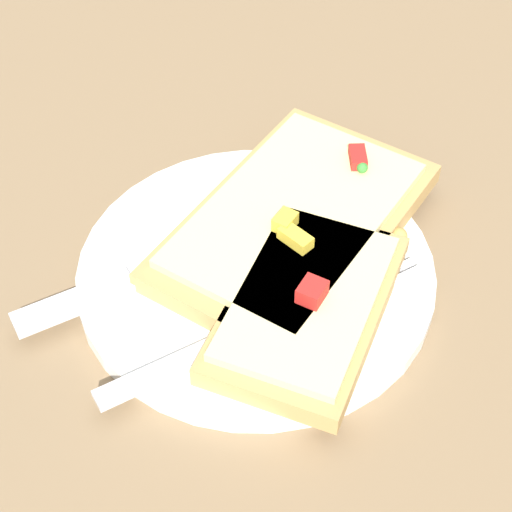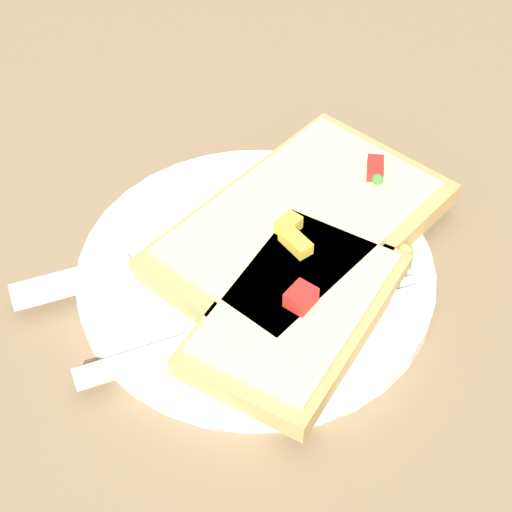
{
  "view_description": "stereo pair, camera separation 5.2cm",
  "coord_description": "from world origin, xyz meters",
  "px_view_note": "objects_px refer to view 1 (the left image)",
  "views": [
    {
      "loc": [
        0.16,
        0.32,
        0.41
      ],
      "look_at": [
        0.0,
        0.0,
        0.02
      ],
      "focal_mm": 60.0,
      "sensor_mm": 36.0,
      "label": 1
    },
    {
      "loc": [
        0.11,
        0.34,
        0.41
      ],
      "look_at": [
        0.0,
        0.0,
        0.02
      ],
      "focal_mm": 60.0,
      "sensor_mm": 36.0,
      "label": 2
    }
  ],
  "objects_px": {
    "fork": "(282,317)",
    "pizza_slice_corner": "(307,304)",
    "knife": "(144,275)",
    "pizza_slice_main": "(295,221)",
    "plate": "(256,273)"
  },
  "relations": [
    {
      "from": "knife",
      "to": "pizza_slice_main",
      "type": "distance_m",
      "value": 0.1
    },
    {
      "from": "knife",
      "to": "plate",
      "type": "bearing_deg",
      "value": -21.29
    },
    {
      "from": "fork",
      "to": "pizza_slice_main",
      "type": "height_order",
      "value": "pizza_slice_main"
    },
    {
      "from": "pizza_slice_main",
      "to": "knife",
      "type": "bearing_deg",
      "value": 145.69
    },
    {
      "from": "plate",
      "to": "pizza_slice_corner",
      "type": "height_order",
      "value": "pizza_slice_corner"
    },
    {
      "from": "plate",
      "to": "fork",
      "type": "distance_m",
      "value": 0.04
    },
    {
      "from": "plate",
      "to": "pizza_slice_main",
      "type": "height_order",
      "value": "pizza_slice_main"
    },
    {
      "from": "plate",
      "to": "pizza_slice_main",
      "type": "bearing_deg",
      "value": -156.58
    },
    {
      "from": "fork",
      "to": "pizza_slice_main",
      "type": "relative_size",
      "value": 0.95
    },
    {
      "from": "fork",
      "to": "pizza_slice_corner",
      "type": "relative_size",
      "value": 1.3
    },
    {
      "from": "plate",
      "to": "pizza_slice_main",
      "type": "xyz_separation_m",
      "value": [
        -0.04,
        -0.02,
        0.02
      ]
    },
    {
      "from": "knife",
      "to": "pizza_slice_main",
      "type": "height_order",
      "value": "pizza_slice_main"
    },
    {
      "from": "fork",
      "to": "pizza_slice_corner",
      "type": "xyz_separation_m",
      "value": [
        -0.01,
        0.0,
        0.01
      ]
    },
    {
      "from": "plate",
      "to": "fork",
      "type": "height_order",
      "value": "fork"
    },
    {
      "from": "knife",
      "to": "pizza_slice_corner",
      "type": "bearing_deg",
      "value": -45.11
    }
  ]
}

